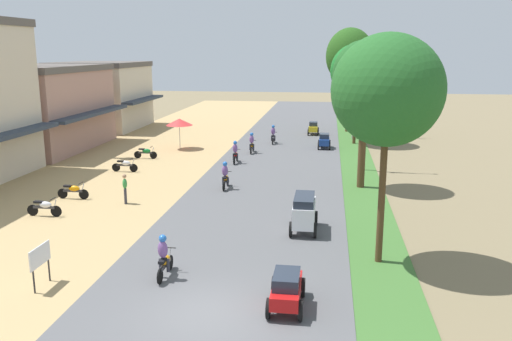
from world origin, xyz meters
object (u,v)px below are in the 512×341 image
streetlamp_mid (354,90)px  motorbike_ahead_fifth (273,135)px  streetlamp_far (350,79)px  utility_pole_near (380,87)px  motorbike_ahead_third (235,153)px  median_tree_second (365,75)px  parked_motorbike_nearest (45,207)px  car_hatchback_blue (324,140)px  streetlamp_near (363,106)px  vendor_umbrella (179,122)px  car_van_white (304,211)px  parked_motorbike_third (125,165)px  motorbike_foreground_rider (164,257)px  parked_motorbike_second (73,190)px  median_tree_fourth (350,56)px  motorbike_ahead_second (225,176)px  parked_motorbike_fourth (146,152)px  car_sedan_red (287,288)px  median_tree_nearest (387,91)px  car_hatchback_yellow (313,128)px  street_signboard (40,258)px  median_tree_third (357,71)px  motorbike_ahead_fourth (252,143)px

streetlamp_mid → motorbike_ahead_fifth: 8.74m
streetlamp_far → utility_pole_near: bearing=-77.6°
motorbike_ahead_third → median_tree_second: bearing=-33.4°
parked_motorbike_nearest → car_hatchback_blue: bearing=56.7°
median_tree_second → streetlamp_near: (0.24, 4.78, -2.29)m
vendor_umbrella → streetlamp_far: streetlamp_far is taller
vendor_umbrella → motorbike_ahead_third: size_ratio=1.40×
car_van_white → parked_motorbike_nearest: bearing=177.7°
parked_motorbike_third → motorbike_foreground_rider: size_ratio=1.00×
parked_motorbike_second → median_tree_fourth: 32.34m
median_tree_second → median_tree_fourth: (-0.12, 22.55, 0.79)m
car_van_white → car_hatchback_blue: bearing=88.2°
streetlamp_near → car_van_white: 14.09m
vendor_umbrella → parked_motorbike_third: bearing=-98.6°
median_tree_second → utility_pole_near: 20.06m
vendor_umbrella → motorbike_ahead_second: bearing=-63.2°
parked_motorbike_fourth → motorbike_ahead_third: motorbike_ahead_third is taller
utility_pole_near → car_sedan_red: 36.41m
car_van_white → median_tree_fourth: bearing=84.7°
parked_motorbike_third → motorbike_ahead_third: size_ratio=1.00×
parked_motorbike_third → median_tree_nearest: bearing=-41.1°
car_van_white → motorbike_ahead_fifth: bearing=99.4°
car_hatchback_blue → motorbike_ahead_third: (-6.32, -6.89, 0.11)m
parked_motorbike_fourth → car_hatchback_yellow: 18.19m
parked_motorbike_second → street_signboard: street_signboard is taller
median_tree_nearest → motorbike_ahead_second: bearing=128.6°
parked_motorbike_nearest → median_tree_fourth: median_tree_fourth is taller
utility_pole_near → car_hatchback_yellow: bearing=178.4°
median_tree_third → car_hatchback_blue: median_tree_third is taller
parked_motorbike_second → street_signboard: (4.14, -10.72, 0.55)m
median_tree_second → streetlamp_near: median_tree_second is taller
parked_motorbike_second → motorbike_ahead_third: motorbike_ahead_third is taller
parked_motorbike_second → utility_pole_near: (18.52, 24.62, 4.15)m
parked_motorbike_third → streetlamp_far: size_ratio=0.22×
motorbike_ahead_second → motorbike_ahead_fourth: (-0.05, 11.27, 0.00)m
median_tree_nearest → streetlamp_near: bearing=89.4°
vendor_umbrella → car_van_white: (11.22, -19.31, -1.28)m
motorbike_ahead_third → motorbike_ahead_fifth: (1.86, 8.56, 0.00)m
street_signboard → motorbike_ahead_second: bearing=74.9°
median_tree_fourth → streetlamp_far: bearing=87.5°
parked_motorbike_fourth → motorbike_ahead_fifth: motorbike_ahead_fifth is taller
motorbike_ahead_fourth → motorbike_ahead_fifth: 4.72m
median_tree_fourth → vendor_umbrella: bearing=-140.2°
streetlamp_near → streetlamp_mid: 13.20m
car_sedan_red → motorbike_ahead_fourth: 26.08m
median_tree_nearest → motorbike_ahead_third: size_ratio=4.83×
car_van_white → motorbike_ahead_fifth: car_van_white is taller
median_tree_fourth → streetlamp_far: (0.36, 8.23, -2.68)m
streetlamp_near → streetlamp_far: 26.00m
streetlamp_near → motorbike_ahead_fourth: streetlamp_near is taller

